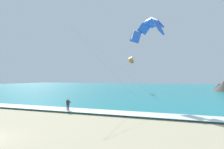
{
  "coord_description": "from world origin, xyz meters",
  "views": [
    {
      "loc": [
        13.63,
        -9.42,
        4.18
      ],
      "look_at": [
        3.93,
        15.77,
        4.6
      ],
      "focal_mm": 33.3,
      "sensor_mm": 36.0,
      "label": 1
    }
  ],
  "objects": [
    {
      "name": "surf_foam",
      "position": [
        0.0,
        12.77,
        0.22
      ],
      "size": [
        200.0,
        2.88,
        0.04
      ],
      "primitive_type": "cube",
      "color": "white",
      "rests_on": "sea"
    },
    {
      "name": "kitesurfer",
      "position": [
        -0.48,
        12.29,
        0.94
      ],
      "size": [
        0.57,
        0.57,
        1.69
      ],
      "color": "#232328",
      "rests_on": "ground"
    },
    {
      "name": "kite_distant",
      "position": [
        -2.15,
        46.53,
        9.38
      ],
      "size": [
        1.74,
        4.89,
        1.78
      ],
      "color": "orange"
    },
    {
      "name": "sea",
      "position": [
        0.0,
        71.77,
        0.1
      ],
      "size": [
        200.0,
        120.0,
        0.2
      ],
      "primitive_type": "cube",
      "color": "teal",
      "rests_on": "ground"
    },
    {
      "name": "kite_primary",
      "position": [
        7.94,
        19.75,
        11.26
      ],
      "size": [
        10.92,
        9.93,
        11.31
      ],
      "color": "blue"
    },
    {
      "name": "headland_right",
      "position": [
        22.09,
        59.1,
        1.41
      ],
      "size": [
        6.46,
        7.06,
        3.29
      ],
      "color": "#665B51",
      "rests_on": "ground"
    },
    {
      "name": "surfboard",
      "position": [
        -0.47,
        12.27,
        0.03
      ],
      "size": [
        0.65,
        1.45,
        0.09
      ],
      "color": "white",
      "rests_on": "ground"
    }
  ]
}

